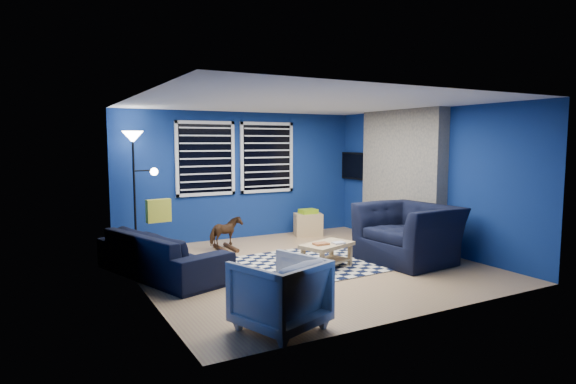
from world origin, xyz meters
The scene contains 18 objects.
floor centered at (0.00, 0.00, 0.00)m, with size 5.00×5.00×0.00m, color tan.
ceiling centered at (0.00, 0.00, 2.50)m, with size 5.00×5.00×0.00m, color white.
wall_back centered at (0.00, 2.50, 1.25)m, with size 5.00×5.00×0.00m, color navy.
wall_left centered at (-2.50, 0.00, 1.25)m, with size 5.00×5.00×0.00m, color navy.
wall_right centered at (2.50, 0.00, 1.25)m, with size 5.00×5.00×0.00m, color navy.
fireplace centered at (2.36, 0.50, 1.20)m, with size 0.65×2.00×2.50m.
window_left centered at (-0.75, 2.46, 1.60)m, with size 1.17×0.06×1.42m.
window_right centered at (0.55, 2.46, 1.60)m, with size 1.17×0.06×1.42m.
tv centered at (2.45, 2.00, 1.40)m, with size 0.07×1.00×0.58m.
rug centered at (0.09, 0.03, 0.01)m, with size 2.50×2.00×0.02m, color black.
sofa centered at (-2.10, 0.49, 0.33)m, with size 0.87×2.23×0.65m, color black.
armchair_big centered at (1.57, -0.58, 0.46)m, with size 1.23×1.41×0.92m, color black.
armchair_bent centered at (-1.53, -2.08, 0.37)m, with size 0.79×0.82×0.74m, color gray.
rocking_horse centered at (-0.70, 1.60, 0.33)m, with size 0.61×0.28×0.52m, color #452616.
coffee_table centered at (0.19, -0.32, 0.28)m, with size 0.92×0.71×0.41m.
cabinet centered at (1.27, 2.03, 0.24)m, with size 0.63×0.51×0.55m.
floor_lamp centered at (-2.13, 2.10, 1.72)m, with size 0.57×0.35×2.10m.
throw_pillow centered at (-1.95, 1.26, 0.83)m, with size 0.38×0.11×0.36m, color gold.
Camera 1 is at (-3.74, -6.32, 1.92)m, focal length 30.00 mm.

